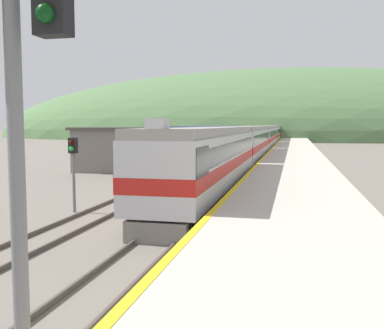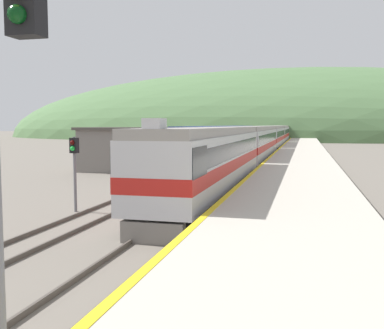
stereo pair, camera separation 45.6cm
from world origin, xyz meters
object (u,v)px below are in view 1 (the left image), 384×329
at_px(express_train_lead_car, 208,160).
at_px(carriage_second, 249,144).
at_px(carriage_third, 264,137).
at_px(carriage_fourth, 272,134).
at_px(signal_post_siding, 73,158).
at_px(signal_mast_main, 13,76).
at_px(siding_train, 217,143).

xyz_separation_m(express_train_lead_car, carriage_second, (0.00, 22.49, -0.01)).
bearing_deg(carriage_third, carriage_fourth, 90.00).
height_order(express_train_lead_car, carriage_second, express_train_lead_car).
distance_m(carriage_third, signal_post_siding, 51.44).
xyz_separation_m(carriage_second, signal_post_siding, (-5.40, -27.54, 0.40)).
relative_size(carriage_third, carriage_fourth, 1.00).
bearing_deg(express_train_lead_car, carriage_third, 90.00).
xyz_separation_m(carriage_third, carriage_fourth, (0.00, 23.61, 0.00)).
distance_m(carriage_second, signal_mast_main, 41.69).
relative_size(carriage_fourth, signal_post_siding, 6.46).
bearing_deg(express_train_lead_car, signal_post_siding, -136.91).
distance_m(carriage_fourth, signal_post_siding, 74.96).
bearing_deg(express_train_lead_car, carriage_fourth, 90.00).
height_order(carriage_third, signal_post_siding, carriage_third).
bearing_deg(signal_mast_main, express_train_lead_car, 93.67).
height_order(express_train_lead_car, siding_train, express_train_lead_car).
bearing_deg(carriage_second, express_train_lead_car, -90.00).
xyz_separation_m(carriage_second, siding_train, (-4.06, 4.09, -0.11)).
bearing_deg(signal_mast_main, carriage_third, 91.08).
bearing_deg(signal_mast_main, siding_train, 96.60).
bearing_deg(carriage_second, siding_train, 134.78).
xyz_separation_m(carriage_fourth, signal_mast_main, (1.22, -88.82, 2.52)).
relative_size(carriage_second, signal_mast_main, 3.19).
height_order(carriage_fourth, signal_post_siding, carriage_fourth).
bearing_deg(siding_train, signal_post_siding, -92.43).
distance_m(carriage_second, carriage_fourth, 47.22).
distance_m(express_train_lead_car, carriage_third, 46.10).
distance_m(express_train_lead_car, carriage_second, 22.49).
distance_m(carriage_fourth, signal_mast_main, 88.87).
xyz_separation_m(carriage_third, siding_train, (-4.06, -19.52, -0.11)).
distance_m(carriage_second, carriage_third, 23.61).
height_order(carriage_second, siding_train, siding_train).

